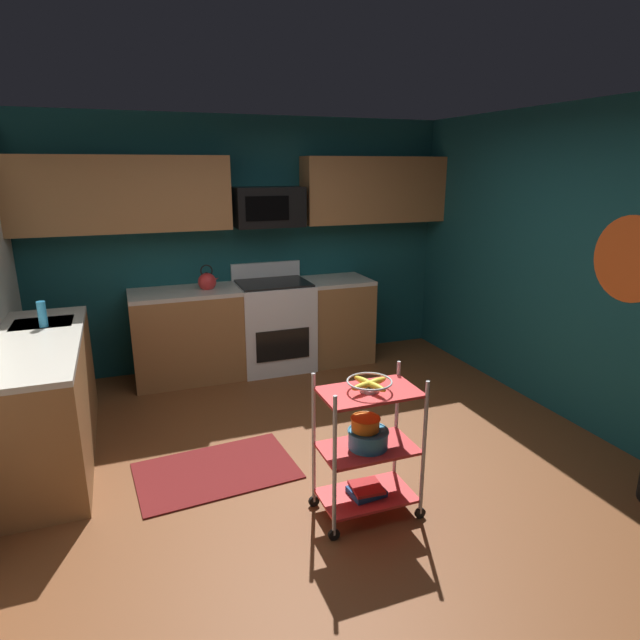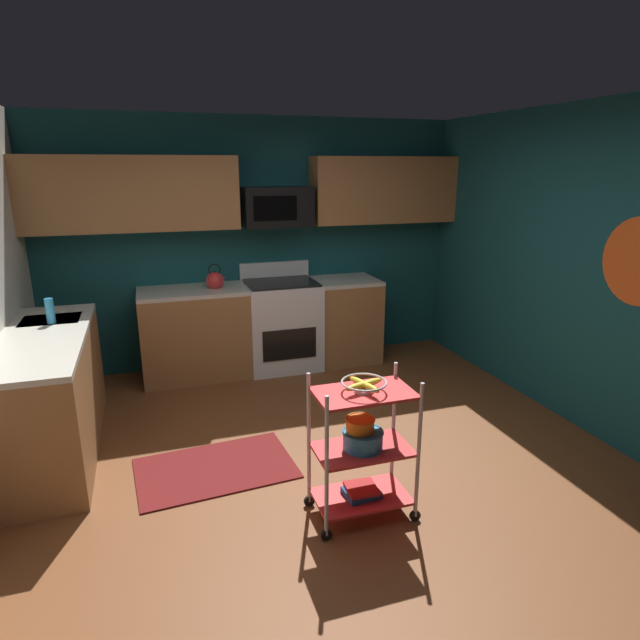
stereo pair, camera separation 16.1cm
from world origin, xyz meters
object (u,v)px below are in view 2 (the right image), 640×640
(dish_soap_bottle, at_px, (50,311))
(microwave, at_px, (277,207))
(oven_range, at_px, (282,324))
(mixing_bowl_small, at_px, (360,424))
(kettle, at_px, (215,280))
(mixing_bowl_large, at_px, (363,439))
(book_stack, at_px, (361,491))
(rolling_cart, at_px, (362,449))
(fruit_bowl, at_px, (364,384))

(dish_soap_bottle, bearing_deg, microwave, 25.70)
(oven_range, height_order, mixing_bowl_small, oven_range)
(microwave, height_order, kettle, microwave)
(mixing_bowl_large, relative_size, book_stack, 1.13)
(oven_range, relative_size, microwave, 1.57)
(oven_range, bearing_deg, rolling_cart, -93.51)
(oven_range, height_order, mixing_bowl_large, oven_range)
(mixing_bowl_small, distance_m, dish_soap_bottle, 2.62)
(oven_range, bearing_deg, kettle, -179.67)
(mixing_bowl_small, bearing_deg, oven_range, 86.14)
(oven_range, distance_m, rolling_cart, 2.67)
(mixing_bowl_small, xyz_separation_m, kettle, (-0.50, 2.66, 0.38))
(microwave, xyz_separation_m, rolling_cart, (-0.16, -2.77, -1.25))
(book_stack, distance_m, dish_soap_bottle, 2.74)
(oven_range, height_order, book_stack, oven_range)
(kettle, xyz_separation_m, dish_soap_bottle, (-1.38, -0.88, 0.02))
(dish_soap_bottle, bearing_deg, oven_range, 23.29)
(book_stack, bearing_deg, mixing_bowl_large, 0.00)
(kettle, bearing_deg, mixing_bowl_large, -79.05)
(mixing_bowl_large, distance_m, book_stack, 0.36)
(microwave, relative_size, book_stack, 3.13)
(oven_range, xyz_separation_m, mixing_bowl_large, (-0.16, -2.67, 0.04))
(rolling_cart, bearing_deg, dish_soap_bottle, 136.85)
(oven_range, xyz_separation_m, rolling_cart, (-0.16, -2.67, -0.03))
(rolling_cart, xyz_separation_m, mixing_bowl_large, (0.00, 0.00, 0.07))
(rolling_cart, relative_size, mixing_bowl_large, 3.63)
(mixing_bowl_large, xyz_separation_m, mixing_bowl_small, (-0.02, 0.01, 0.10))
(fruit_bowl, height_order, mixing_bowl_large, fruit_bowl)
(mixing_bowl_small, xyz_separation_m, book_stack, (0.02, -0.01, -0.46))
(book_stack, height_order, kettle, kettle)
(rolling_cart, distance_m, kettle, 2.77)
(kettle, bearing_deg, book_stack, -79.08)
(fruit_bowl, relative_size, book_stack, 1.22)
(oven_range, relative_size, mixing_bowl_small, 6.04)
(microwave, distance_m, rolling_cart, 3.04)
(mixing_bowl_small, bearing_deg, kettle, 100.61)
(microwave, xyz_separation_m, mixing_bowl_small, (-0.18, -2.77, -1.08))
(mixing_bowl_large, bearing_deg, microwave, 86.66)
(mixing_bowl_large, bearing_deg, book_stack, 180.00)
(mixing_bowl_small, height_order, dish_soap_bottle, dish_soap_bottle)
(rolling_cart, height_order, mixing_bowl_small, rolling_cart)
(microwave, xyz_separation_m, kettle, (-0.68, -0.11, -0.70))
(oven_range, xyz_separation_m, kettle, (-0.68, -0.00, 0.52))
(oven_range, height_order, microwave, microwave)
(fruit_bowl, relative_size, dish_soap_bottle, 1.36)
(oven_range, relative_size, dish_soap_bottle, 5.50)
(fruit_bowl, xyz_separation_m, mixing_bowl_large, (0.00, -0.00, -0.36))
(dish_soap_bottle, bearing_deg, book_stack, -43.15)
(book_stack, relative_size, kettle, 0.85)
(dish_soap_bottle, bearing_deg, fruit_bowl, -43.15)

